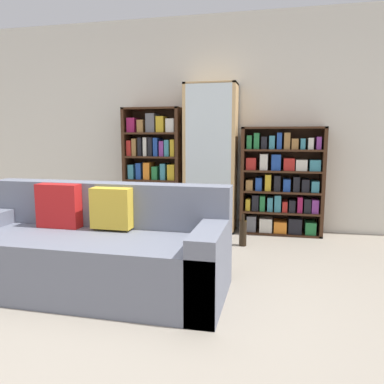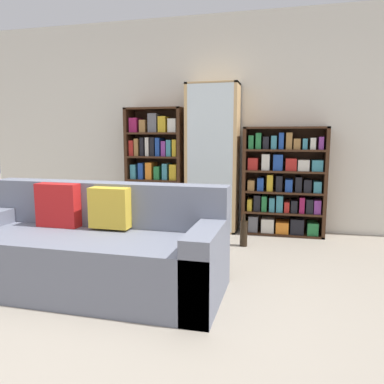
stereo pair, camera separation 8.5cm
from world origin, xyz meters
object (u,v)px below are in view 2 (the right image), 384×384
Objects in this scene: bookshelf_left at (156,170)px; wine_bottle at (244,233)px; display_cabinet at (213,159)px; couch at (92,251)px; bookshelf_right at (284,184)px.

bookshelf_left is 1.52m from wine_bottle.
wine_bottle is at bearing -52.97° from display_cabinet.
display_cabinet reaches higher than couch.
display_cabinet reaches higher than bookshelf_right.
display_cabinet is 1.10m from wine_bottle.
wine_bottle is at bearing -121.82° from bookshelf_right.
bookshelf_right is at bearing 55.27° from couch.
display_cabinet is at bearing -1.19° from bookshelf_left.
couch is 1.13× the size of display_cabinet.
bookshelf_left is at bearing 152.45° from wine_bottle.
display_cabinet is at bearing 74.77° from couch.
wine_bottle is (1.24, -0.65, -0.61)m from bookshelf_left.
couch is at bearing -124.73° from bookshelf_right.
bookshelf_left is 1.19× the size of bookshelf_right.
display_cabinet is (0.76, -0.02, 0.15)m from bookshelf_left.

